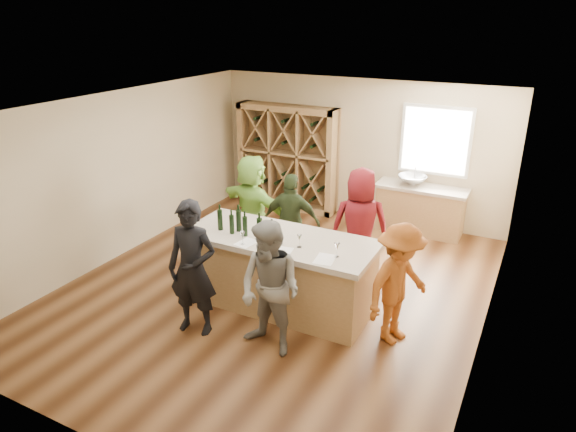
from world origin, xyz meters
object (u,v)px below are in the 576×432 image
at_px(wine_bottle_b, 232,224).
at_px(person_far_left, 253,206).
at_px(person_server, 399,284).
at_px(person_far_right, 360,226).
at_px(person_near_right, 270,289).
at_px(person_far_mid, 292,222).
at_px(wine_bottle_f, 272,235).
at_px(wine_bottle_a, 220,220).
at_px(person_near_left, 193,269).
at_px(wine_bottle_e, 260,229).
at_px(wine_rack, 287,158).
at_px(sink, 412,180).
at_px(tasting_counter_base, 280,274).
at_px(wine_bottle_c, 239,221).
at_px(wine_bottle_d, 245,226).

relative_size(wine_bottle_b, person_far_left, 0.15).
distance_m(person_server, person_far_right, 1.65).
bearing_deg(person_near_right, person_far_right, 92.09).
bearing_deg(person_far_mid, wine_bottle_f, 96.00).
bearing_deg(wine_bottle_a, person_near_left, -79.25).
relative_size(wine_bottle_a, person_far_mid, 0.19).
bearing_deg(person_far_right, wine_bottle_e, 33.32).
xyz_separation_m(wine_bottle_b, wine_bottle_e, (0.45, 0.00, 0.02)).
bearing_deg(wine_rack, sink, -1.49).
relative_size(wine_bottle_a, person_near_left, 0.16).
bearing_deg(wine_rack, wine_bottle_a, -76.73).
xyz_separation_m(person_near_left, person_far_left, (-0.52, 2.36, -0.02)).
xyz_separation_m(wine_bottle_e, person_near_right, (0.60, -0.80, -0.37)).
xyz_separation_m(sink, person_far_right, (-0.20, -2.34, -0.10)).
height_order(person_far_mid, wine_bottle_f, person_far_mid).
xyz_separation_m(sink, tasting_counter_base, (-0.93, -3.59, -0.51)).
xyz_separation_m(sink, wine_bottle_a, (-1.80, -3.75, 0.22)).
xyz_separation_m(sink, wine_bottle_b, (-1.58, -3.79, 0.20)).
relative_size(wine_bottle_c, person_far_right, 0.17).
height_order(tasting_counter_base, person_near_right, person_near_right).
relative_size(person_far_right, person_far_left, 1.03).
bearing_deg(person_far_mid, wine_bottle_e, 87.20).
bearing_deg(person_far_right, tasting_counter_base, 35.69).
bearing_deg(person_far_right, wine_bottle_c, 20.89).
distance_m(sink, wine_bottle_a, 4.17).
bearing_deg(wine_bottle_b, person_near_left, -93.29).
bearing_deg(wine_rack, person_server, -46.81).
bearing_deg(wine_bottle_b, wine_rack, 106.21).
xyz_separation_m(wine_bottle_c, person_far_left, (-0.61, 1.38, -0.34)).
relative_size(person_server, wine_bottle_f, 5.40).
bearing_deg(person_server, sink, 34.90).
bearing_deg(tasting_counter_base, person_far_mid, 108.81).
bearing_deg(wine_rack, person_near_right, -64.95).
bearing_deg(sink, person_far_left, -133.07).
bearing_deg(person_far_mid, person_far_right, 174.22).
distance_m(wine_rack, person_near_right, 5.14).
height_order(wine_rack, wine_bottle_d, wine_rack).
xyz_separation_m(wine_bottle_c, wine_bottle_f, (0.66, -0.22, -0.01)).
xyz_separation_m(wine_bottle_d, wine_bottle_f, (0.49, -0.12, 0.01)).
height_order(person_server, person_far_mid, person_server).
relative_size(tasting_counter_base, person_far_left, 1.46).
height_order(wine_bottle_d, person_far_mid, person_far_mid).
bearing_deg(person_near_right, wine_bottle_b, 153.46).
bearing_deg(person_far_left, wine_bottle_b, 126.29).
xyz_separation_m(sink, person_far_mid, (-1.32, -2.44, -0.20)).
bearing_deg(wine_bottle_e, person_near_right, -52.77).
xyz_separation_m(person_near_left, person_near_right, (1.10, 0.07, -0.05)).
height_order(person_near_left, person_far_right, same).
distance_m(wine_bottle_c, person_near_left, 1.04).
bearing_deg(sink, wine_rack, 178.51).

